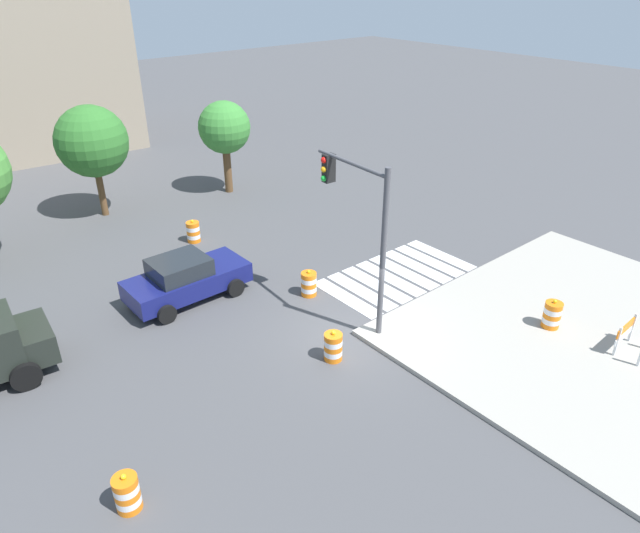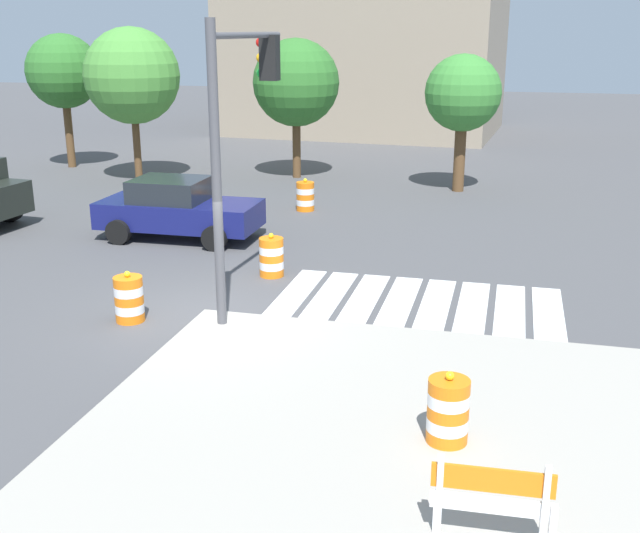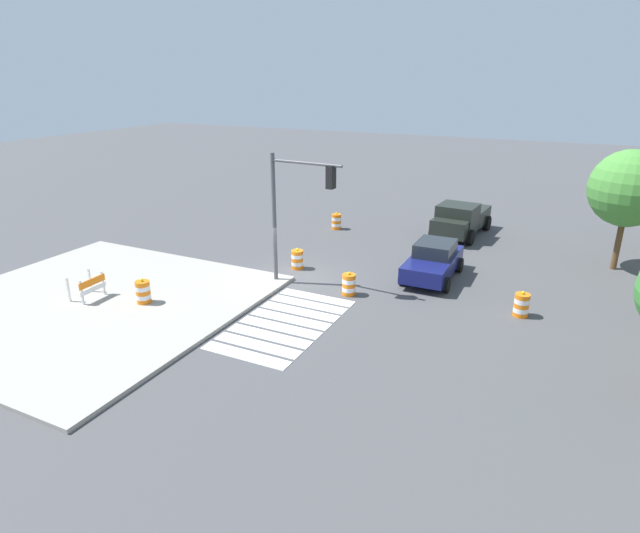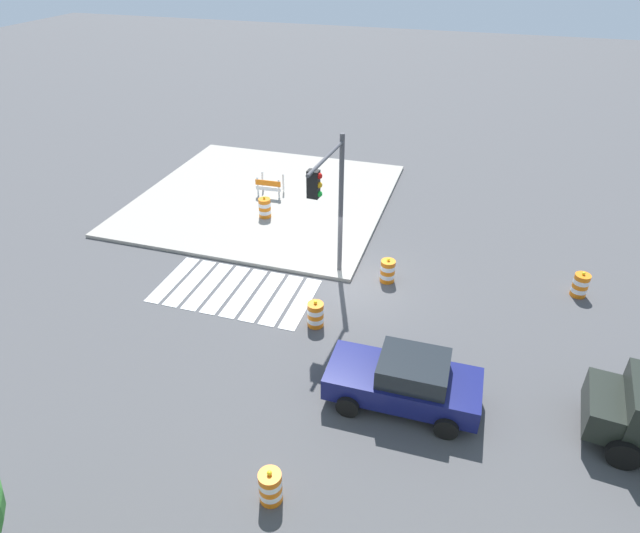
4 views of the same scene
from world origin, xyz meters
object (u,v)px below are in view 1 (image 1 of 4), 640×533
at_px(sports_car, 186,278).
at_px(traffic_light_pole, 359,213).
at_px(traffic_barrel_crosswalk_end, 333,347).
at_px(traffic_barrel_on_sidewalk, 552,315).
at_px(construction_barricade, 630,334).
at_px(traffic_barrel_median_far, 309,284).
at_px(street_tree_streetside_near, 224,128).
at_px(traffic_barrel_near_corner, 127,493).
at_px(street_tree_streetside_far, 92,142).
at_px(traffic_barrel_median_near, 193,232).

height_order(sports_car, traffic_light_pole, traffic_light_pole).
bearing_deg(traffic_barrel_crosswalk_end, traffic_barrel_on_sidewalk, -27.79).
height_order(construction_barricade, traffic_light_pole, traffic_light_pole).
relative_size(traffic_barrel_median_far, traffic_light_pole, 0.19).
xyz_separation_m(sports_car, construction_barricade, (8.73, -11.59, -0.09)).
relative_size(traffic_barrel_on_sidewalk, street_tree_streetside_near, 0.22).
bearing_deg(traffic_light_pole, traffic_barrel_on_sidewalk, -45.31).
relative_size(sports_car, traffic_barrel_near_corner, 4.23).
bearing_deg(street_tree_streetside_far, traffic_light_pole, -78.37).
relative_size(sports_car, traffic_barrel_crosswalk_end, 4.23).
distance_m(traffic_barrel_on_sidewalk, construction_barricade, 2.28).
relative_size(traffic_barrel_near_corner, traffic_barrel_crosswalk_end, 1.00).
height_order(traffic_barrel_median_far, traffic_light_pole, traffic_light_pole).
xyz_separation_m(traffic_barrel_median_far, construction_barricade, (5.26, -8.99, 0.27)).
relative_size(traffic_barrel_near_corner, traffic_barrel_on_sidewalk, 1.00).
relative_size(traffic_barrel_crosswalk_end, street_tree_streetside_far, 0.20).
relative_size(traffic_barrel_median_near, traffic_barrel_median_far, 1.00).
xyz_separation_m(traffic_barrel_near_corner, street_tree_streetside_near, (12.19, 15.47, 2.88)).
bearing_deg(traffic_barrel_crosswalk_end, traffic_barrel_median_near, 85.34).
height_order(traffic_barrel_on_sidewalk, construction_barricade, traffic_barrel_on_sidewalk).
xyz_separation_m(sports_car, traffic_barrel_median_near, (2.48, 4.05, -0.36)).
distance_m(traffic_barrel_median_near, traffic_barrel_median_far, 6.73).
distance_m(traffic_barrel_median_far, street_tree_streetside_far, 12.72).
relative_size(traffic_barrel_median_near, traffic_light_pole, 0.19).
bearing_deg(traffic_barrel_near_corner, traffic_barrel_median_near, 55.27).
bearing_deg(traffic_barrel_median_far, traffic_light_pole, -85.95).
relative_size(traffic_light_pole, street_tree_streetside_far, 1.07).
distance_m(traffic_barrel_median_far, construction_barricade, 10.42).
relative_size(traffic_barrel_median_near, traffic_barrel_on_sidewalk, 1.00).
distance_m(traffic_barrel_median_near, construction_barricade, 16.85).
xyz_separation_m(traffic_barrel_on_sidewalk, street_tree_streetside_far, (-7.40, 18.83, 2.93)).
distance_m(sports_car, traffic_light_pole, 6.85).
height_order(traffic_barrel_median_near, construction_barricade, construction_barricade).
relative_size(traffic_barrel_near_corner, traffic_barrel_median_far, 1.00).
bearing_deg(traffic_barrel_median_far, street_tree_streetside_near, 72.59).
relative_size(traffic_barrel_crosswalk_end, street_tree_streetside_near, 0.22).
bearing_deg(traffic_barrel_near_corner, street_tree_streetside_near, 51.75).
bearing_deg(traffic_barrel_median_near, street_tree_streetside_near, 43.91).
height_order(traffic_barrel_median_near, street_tree_streetside_far, street_tree_streetside_far).
bearing_deg(street_tree_streetside_far, traffic_barrel_near_corner, -109.84).
xyz_separation_m(sports_car, traffic_barrel_crosswalk_end, (1.66, -6.01, -0.36)).
xyz_separation_m(sports_car, traffic_barrel_near_corner, (-5.30, -7.16, -0.36)).
xyz_separation_m(traffic_barrel_crosswalk_end, construction_barricade, (7.07, -5.58, 0.27)).
height_order(traffic_barrel_near_corner, street_tree_streetside_near, street_tree_streetside_near).
xyz_separation_m(traffic_barrel_near_corner, traffic_barrel_median_far, (8.77, 4.56, 0.00)).
height_order(traffic_barrel_crosswalk_end, traffic_barrel_median_far, same).
bearing_deg(traffic_light_pole, traffic_barrel_crosswalk_end, -150.70).
bearing_deg(traffic_barrel_near_corner, traffic_light_pole, 14.19).
xyz_separation_m(sports_car, street_tree_streetside_near, (6.89, 8.30, 2.52)).
xyz_separation_m(traffic_barrel_median_near, traffic_light_pole, (1.16, -8.96, 3.46)).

